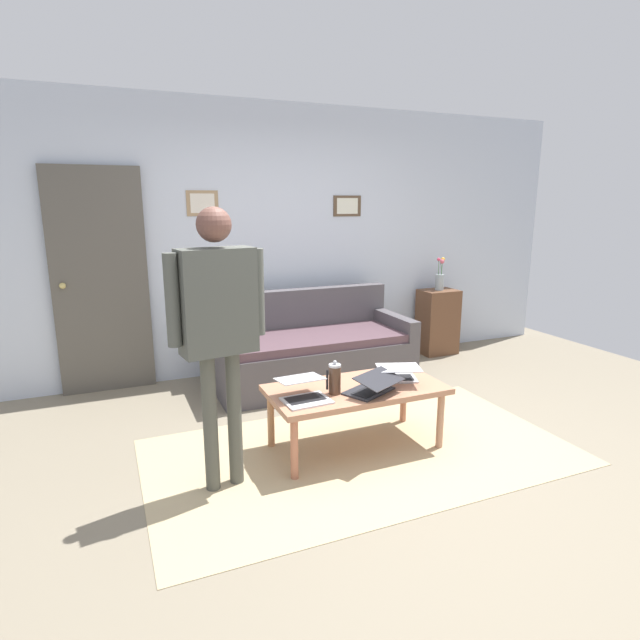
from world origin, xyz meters
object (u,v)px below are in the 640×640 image
(interior_door, at_px, (101,282))
(laptop_left, at_px, (304,393))
(laptop_right, at_px, (372,387))
(side_shelf, at_px, (437,322))
(coffee_table, at_px, (356,393))
(french_press, at_px, (335,379))
(person_standing, at_px, (218,315))
(flower_vase, at_px, (440,279))
(couch, at_px, (311,352))
(laptop_center, at_px, (396,374))

(interior_door, distance_m, laptop_left, 2.41)
(laptop_left, height_order, laptop_right, laptop_right)
(side_shelf, bearing_deg, laptop_left, 37.72)
(interior_door, distance_m, coffee_table, 2.61)
(french_press, relative_size, person_standing, 0.14)
(laptop_right, xyz_separation_m, person_standing, (1.04, -0.00, 0.59))
(laptop_right, height_order, french_press, french_press)
(coffee_table, relative_size, laptop_left, 3.55)
(flower_vase, bearing_deg, side_shelf, -82.40)
(laptop_left, xyz_separation_m, person_standing, (0.56, 0.07, 0.59))
(coffee_table, distance_m, side_shelf, 2.64)
(side_shelf, bearing_deg, interior_door, -3.08)
(couch, xyz_separation_m, person_standing, (1.21, 1.56, 0.79))
(laptop_left, xyz_separation_m, side_shelf, (-2.39, -1.85, -0.13))
(couch, xyz_separation_m, coffee_table, (0.22, 1.41, 0.11))
(laptop_left, distance_m, french_press, 0.24)
(couch, relative_size, laptop_center, 4.43)
(interior_door, bearing_deg, flower_vase, 176.89)
(laptop_right, xyz_separation_m, side_shelf, (-1.91, -1.91, -0.13))
(couch, height_order, coffee_table, couch)
(laptop_center, bearing_deg, couch, -85.58)
(interior_door, relative_size, couch, 1.08)
(interior_door, xyz_separation_m, coffee_table, (-1.61, 1.96, -0.61))
(laptop_center, bearing_deg, interior_door, -45.22)
(laptop_center, relative_size, french_press, 1.80)
(laptop_center, relative_size, side_shelf, 0.57)
(coffee_table, distance_m, laptop_center, 0.35)
(interior_door, bearing_deg, couch, 163.38)
(coffee_table, bearing_deg, laptop_right, 108.42)
(french_press, relative_size, side_shelf, 0.32)
(person_standing, bearing_deg, laptop_right, 179.98)
(interior_door, height_order, laptop_right, interior_door)
(laptop_center, bearing_deg, flower_vase, -132.81)
(couch, height_order, laptop_center, couch)
(coffee_table, height_order, laptop_left, laptop_left)
(interior_door, distance_m, laptop_right, 2.73)
(laptop_right, bearing_deg, side_shelf, -134.98)
(flower_vase, bearing_deg, french_press, 40.25)
(couch, distance_m, laptop_right, 1.58)
(flower_vase, bearing_deg, person_standing, 32.96)
(laptop_left, bearing_deg, laptop_right, 171.81)
(side_shelf, distance_m, flower_vase, 0.50)
(laptop_left, height_order, french_press, french_press)
(person_standing, bearing_deg, laptop_left, -173.10)
(laptop_left, distance_m, flower_vase, 3.04)
(couch, bearing_deg, interior_door, -16.62)
(laptop_left, xyz_separation_m, flower_vase, (-2.39, -1.84, 0.36))
(coffee_table, bearing_deg, side_shelf, -137.99)
(couch, bearing_deg, coffee_table, 81.02)
(interior_door, bearing_deg, side_shelf, 176.92)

